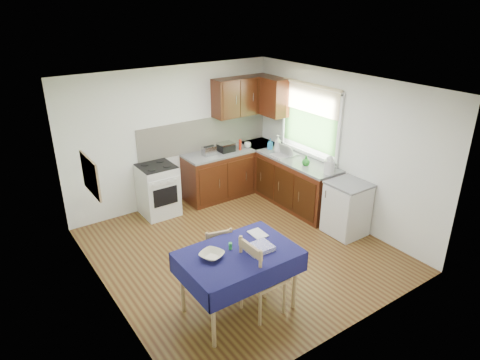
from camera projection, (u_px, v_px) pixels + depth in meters
floor at (240, 250)px, 6.55m from camera, size 4.20×4.20×0.00m
ceiling at (240, 86)px, 5.55m from camera, size 4.00×4.20×0.02m
wall_back at (173, 137)px, 7.63m from camera, size 4.00×0.02×2.50m
wall_front at (355, 238)px, 4.47m from camera, size 4.00×0.02×2.50m
wall_left at (100, 212)px, 5.00m from camera, size 0.02×4.20×2.50m
wall_right at (339, 148)px, 7.10m from camera, size 0.02×4.20×2.50m
base_cabinets at (261, 178)px, 8.03m from camera, size 1.90×2.30×0.86m
worktop_back at (232, 150)px, 8.10m from camera, size 1.90×0.60×0.04m
worktop_right at (298, 161)px, 7.58m from camera, size 0.60×1.70×0.04m
worktop_corner at (259, 144)px, 8.44m from camera, size 0.60×0.60×0.04m
splashback at (205, 134)px, 7.98m from camera, size 2.70×0.02×0.60m
upper_cabinets at (252, 96)px, 7.97m from camera, size 1.20×0.85×0.70m
stove at (158, 190)px, 7.46m from camera, size 0.60×0.61×0.92m
window at (310, 116)px, 7.45m from camera, size 0.04×1.48×1.26m
fridge at (347, 208)px, 6.85m from camera, size 0.58×0.60×0.89m
corkboard at (91, 176)px, 5.11m from camera, size 0.04×0.62×0.47m
dining_table at (239, 260)px, 5.03m from camera, size 1.36×0.92×0.82m
chair_far at (217, 253)px, 5.62m from camera, size 0.47×0.47×0.88m
chair_near at (260, 275)px, 5.04m from camera, size 0.46×0.46×1.04m
toaster at (209, 151)px, 7.77m from camera, size 0.24×0.15×0.19m
sandwich_press at (226, 147)px, 7.97m from camera, size 0.28×0.24×0.16m
sauce_bottle at (240, 145)px, 8.02m from camera, size 0.05×0.05×0.20m
yellow_packet at (221, 146)px, 8.03m from camera, size 0.12×0.09×0.14m
dish_rack at (284, 154)px, 7.78m from camera, size 0.45×0.34×0.21m
kettle at (329, 166)px, 6.96m from camera, size 0.18×0.18×0.30m
cup at (248, 145)px, 8.16m from camera, size 0.15×0.15×0.10m
soap_bottle_a at (278, 144)px, 7.88m from camera, size 0.17×0.17×0.33m
soap_bottle_b at (270, 144)px, 8.08m from camera, size 0.13×0.13×0.20m
soap_bottle_c at (306, 161)px, 7.29m from camera, size 0.19×0.19×0.17m
plate_bowl at (212, 255)px, 4.88m from camera, size 0.35×0.35×0.06m
book at (252, 236)px, 5.31m from camera, size 0.19×0.25×0.02m
spice_jar at (230, 246)px, 5.03m from camera, size 0.04×0.04×0.09m
tea_towel at (259, 248)px, 5.03m from camera, size 0.32×0.25×0.06m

